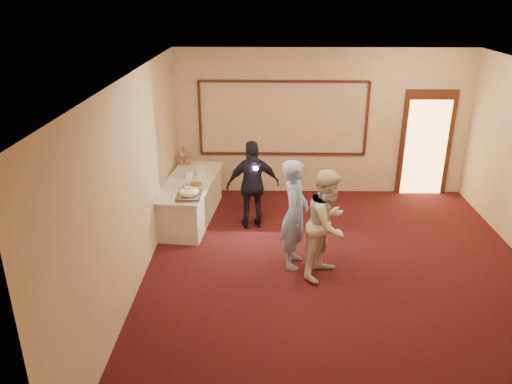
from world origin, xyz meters
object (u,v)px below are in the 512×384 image
at_px(tart, 196,185).
at_px(pavlova_tray, 189,193).
at_px(plate_stack_b, 201,171).
at_px(cupcake_stand, 184,156).
at_px(plate_stack_a, 189,174).
at_px(woman, 328,224).
at_px(man, 295,214).
at_px(guest, 253,185).
at_px(buffet_table, 190,199).

bearing_deg(tart, pavlova_tray, -94.41).
distance_m(pavlova_tray, plate_stack_b, 1.10).
height_order(cupcake_stand, plate_stack_a, cupcake_stand).
bearing_deg(woman, plate_stack_a, 81.91).
bearing_deg(tart, woman, -37.40).
relative_size(man, woman, 1.03).
bearing_deg(plate_stack_b, guest, -30.23).
xyz_separation_m(plate_stack_a, tart, (0.19, -0.42, -0.05)).
bearing_deg(plate_stack_b, pavlova_tray, -93.43).
bearing_deg(plate_stack_a, plate_stack_b, 32.50).
xyz_separation_m(pavlova_tray, plate_stack_b, (0.07, 1.09, -0.00)).
distance_m(plate_stack_a, woman, 3.13).
xyz_separation_m(buffet_table, woman, (2.32, -1.95, 0.45)).
xyz_separation_m(buffet_table, plate_stack_b, (0.19, 0.26, 0.47)).
relative_size(cupcake_stand, guest, 0.25).
height_order(plate_stack_b, man, man).
bearing_deg(plate_stack_a, cupcake_stand, 104.10).
bearing_deg(buffet_table, man, -41.90).
distance_m(pavlova_tray, woman, 2.47).
height_order(plate_stack_b, tart, plate_stack_b).
bearing_deg(pavlova_tray, woman, -26.82).
distance_m(plate_stack_b, tart, 0.56).
height_order(cupcake_stand, woman, woman).
height_order(buffet_table, tart, tart).
xyz_separation_m(man, guest, (-0.67, 1.34, -0.05)).
xyz_separation_m(cupcake_stand, guest, (1.43, -1.30, -0.10)).
bearing_deg(buffet_table, plate_stack_a, 102.25).
bearing_deg(guest, pavlova_tray, 15.46).
bearing_deg(tart, man, -38.98).
distance_m(plate_stack_b, guest, 1.16).
bearing_deg(plate_stack_a, woman, -41.40).
bearing_deg(cupcake_stand, buffet_table, -76.14).
bearing_deg(man, woman, -110.20).
bearing_deg(woman, man, 92.23).
height_order(pavlova_tray, guest, guest).
relative_size(plate_stack_b, woman, 0.12).
distance_m(tart, man, 2.18).
height_order(cupcake_stand, tart, cupcake_stand).
bearing_deg(woman, plate_stack_b, 77.37).
distance_m(man, guest, 1.50).
height_order(woman, guest, woman).
bearing_deg(buffet_table, plate_stack_b, 54.54).
bearing_deg(tart, buffet_table, 118.83).
relative_size(man, guest, 1.07).
distance_m(plate_stack_a, man, 2.60).
distance_m(plate_stack_a, guest, 1.29).
bearing_deg(plate_stack_a, buffet_table, -77.75).
relative_size(buffet_table, tart, 9.29).
relative_size(pavlova_tray, woman, 0.34).
xyz_separation_m(tart, man, (1.69, -1.37, 0.07)).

